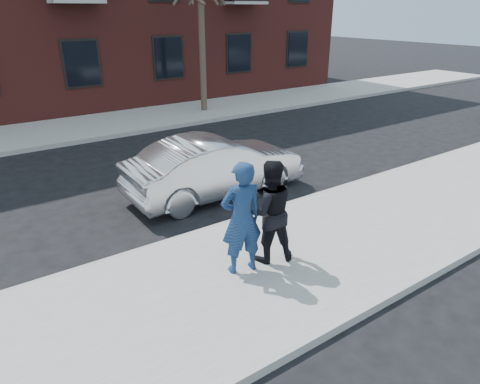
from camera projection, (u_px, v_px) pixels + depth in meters
ground at (293, 253)px, 8.01m from camera, size 100.00×100.00×0.00m
near_sidewalk at (302, 256)px, 7.79m from camera, size 50.00×3.50×0.15m
near_curb at (245, 219)px, 9.15m from camera, size 50.00×0.10×0.15m
far_sidewalk at (100, 125)px, 16.48m from camera, size 50.00×3.50×0.15m
far_curb at (116, 136)px, 15.12m from camera, size 50.00×0.10×0.15m
silver_sedan at (215, 166)px, 10.29m from camera, size 4.41×1.58×1.45m
man_hoodie at (242, 218)px, 6.87m from camera, size 0.78×0.59×1.94m
man_peacoat at (269, 211)px, 7.22m from camera, size 1.08×0.96×1.83m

